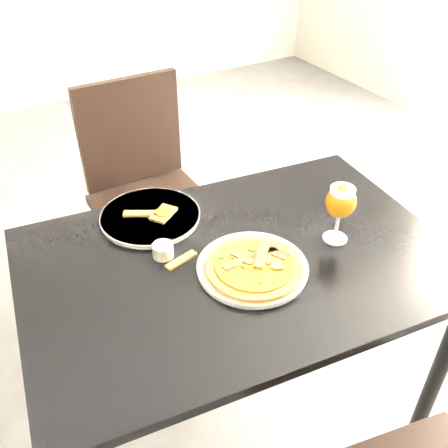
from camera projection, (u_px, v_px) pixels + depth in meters
ground at (236, 351)px, 2.08m from camera, size 6.00×6.00×0.00m
dining_table at (238, 281)px, 1.46m from camera, size 1.28×0.93×0.75m
chair_far at (148, 191)px, 2.08m from camera, size 0.46×0.46×0.98m
plate_main at (252, 268)px, 1.36m from camera, size 0.38×0.38×0.02m
pizza at (254, 266)px, 1.34m from camera, size 0.26×0.26×0.03m
plate_second at (150, 217)px, 1.56m from camera, size 0.37×0.37×0.02m
crust_scraps at (156, 213)px, 1.55m from camera, size 0.17×0.12×0.01m
loose_crust at (181, 260)px, 1.39m from camera, size 0.10×0.05×0.01m
sauce_cup at (163, 250)px, 1.40m from camera, size 0.06×0.06×0.04m
beer_glass at (341, 202)px, 1.40m from camera, size 0.09×0.09×0.18m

